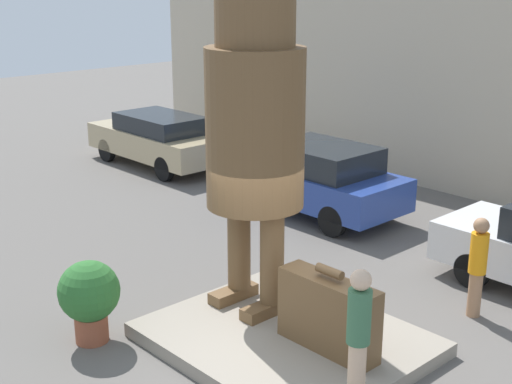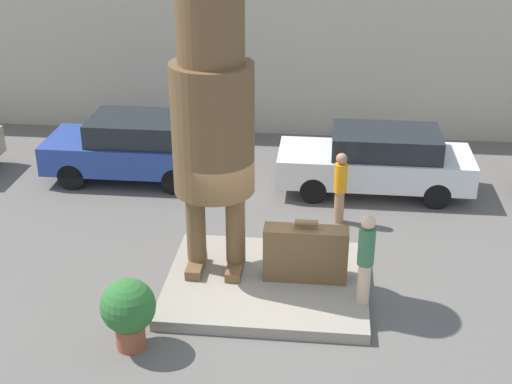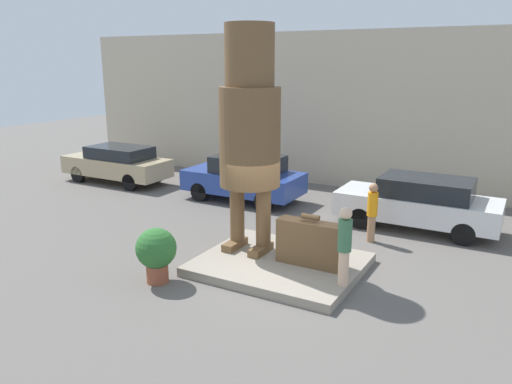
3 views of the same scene
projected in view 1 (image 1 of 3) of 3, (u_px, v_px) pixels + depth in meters
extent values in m
plane|color=#605B56|center=(286.00, 346.00, 10.48)|extent=(60.00, 60.00, 0.00)
cube|color=gray|center=(286.00, 339.00, 10.45)|extent=(3.76, 3.14, 0.22)
cube|color=brown|center=(233.00, 294.00, 11.47)|extent=(0.29, 0.84, 0.18)
cube|color=brown|center=(266.00, 309.00, 10.94)|extent=(0.29, 0.84, 0.18)
cylinder|color=brown|center=(239.00, 244.00, 11.31)|extent=(0.37, 0.37, 1.48)
cylinder|color=brown|center=(272.00, 257.00, 10.78)|extent=(0.37, 0.37, 1.48)
cylinder|color=brown|center=(255.00, 128.00, 10.48)|extent=(1.48, 1.48, 2.37)
cube|color=brown|center=(328.00, 314.00, 9.83)|extent=(1.56, 0.43, 1.05)
cylinder|color=brown|center=(330.00, 271.00, 9.64)|extent=(0.43, 0.13, 0.13)
cylinder|color=beige|center=(357.00, 371.00, 8.69)|extent=(0.22, 0.22, 0.78)
cylinder|color=#3D704C|center=(359.00, 317.00, 8.48)|extent=(0.29, 0.29, 0.69)
sphere|color=beige|center=(361.00, 280.00, 8.34)|extent=(0.26, 0.26, 0.26)
cube|color=tan|center=(156.00, 142.00, 20.11)|extent=(4.56, 1.72, 0.70)
cube|color=#1E2328|center=(160.00, 123.00, 19.78)|extent=(2.51, 1.54, 0.47)
cylinder|color=black|center=(107.00, 150.00, 20.71)|extent=(0.66, 0.18, 0.66)
cylinder|color=black|center=(151.00, 142.00, 21.71)|extent=(0.66, 0.18, 0.66)
cylinder|color=black|center=(164.00, 169.00, 18.73)|extent=(0.66, 0.18, 0.66)
cylinder|color=black|center=(209.00, 159.00, 19.73)|extent=(0.66, 0.18, 0.66)
cube|color=#284293|center=(315.00, 184.00, 16.12)|extent=(4.18, 1.88, 0.72)
cube|color=#1E2328|center=(322.00, 158.00, 15.78)|extent=(2.30, 1.70, 0.57)
cylinder|color=black|center=(248.00, 194.00, 16.58)|extent=(0.66, 0.18, 0.66)
cylinder|color=black|center=(299.00, 180.00, 17.69)|extent=(0.66, 0.18, 0.66)
cylinder|color=black|center=(332.00, 221.00, 14.76)|extent=(0.66, 0.18, 0.66)
cylinder|color=black|center=(383.00, 204.00, 15.87)|extent=(0.66, 0.18, 0.66)
cylinder|color=black|center=(472.00, 270.00, 12.36)|extent=(0.63, 0.18, 0.63)
cylinder|color=brown|center=(92.00, 328.00, 10.57)|extent=(0.49, 0.49, 0.42)
sphere|color=#2D6B2D|center=(89.00, 291.00, 10.40)|extent=(0.91, 0.91, 0.91)
cylinder|color=#A87A56|center=(475.00, 294.00, 11.31)|extent=(0.21, 0.21, 0.74)
cylinder|color=orange|center=(479.00, 253.00, 11.10)|extent=(0.28, 0.28, 0.66)
sphere|color=#A87A56|center=(481.00, 226.00, 10.97)|extent=(0.25, 0.25, 0.25)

